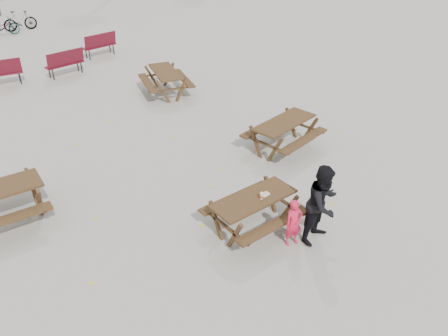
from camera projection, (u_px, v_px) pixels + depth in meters
ground at (253, 228)px, 9.24m from camera, size 80.00×80.00×0.00m
main_picnic_table at (254, 205)px, 8.94m from camera, size 1.80×1.45×0.78m
food_tray at (265, 194)px, 8.91m from camera, size 0.18×0.11×0.03m
bread_roll at (265, 193)px, 8.89m from camera, size 0.14×0.06×0.05m
soda_bottle at (261, 196)px, 8.77m from camera, size 0.07×0.07×0.17m
child at (294, 223)px, 8.56m from camera, size 0.43×0.33×1.03m
adult at (323, 204)px, 8.53m from camera, size 0.92×0.77×1.70m
picnic_table_east at (283, 135)px, 11.98m from camera, size 2.16×1.84×0.83m
picnic_table_far at (166, 82)px, 15.44m from camera, size 2.06×2.32×0.84m
park_bench_row at (15, 67)px, 16.61m from camera, size 10.19×2.19×1.03m
fallen_leaves at (203, 171)px, 11.19m from camera, size 11.00×11.00×0.01m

